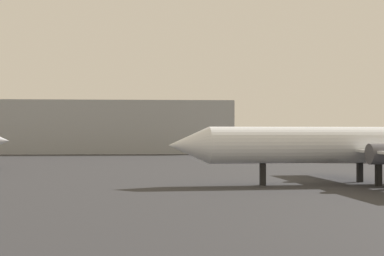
% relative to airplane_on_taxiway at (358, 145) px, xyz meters
% --- Properties ---
extents(airplane_on_taxiway, '(32.95, 24.80, 9.63)m').
position_rel_airplane_on_taxiway_xyz_m(airplane_on_taxiway, '(0.00, 0.00, 0.00)').
color(airplane_on_taxiway, silver).
rests_on(airplane_on_taxiway, ground_plane).
extents(terminal_building, '(66.93, 23.30, 11.26)m').
position_rel_airplane_on_taxiway_xyz_m(terminal_building, '(-33.78, 81.27, 2.20)').
color(terminal_building, '#999EA3').
rests_on(terminal_building, ground_plane).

